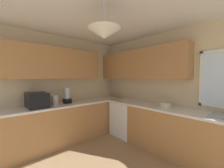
{
  "coord_description": "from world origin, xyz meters",
  "views": [
    {
      "loc": [
        1.45,
        -1.16,
        1.49
      ],
      "look_at": [
        -0.55,
        0.63,
        1.35
      ],
      "focal_mm": 22.14,
      "sensor_mm": 36.0,
      "label": 1
    }
  ],
  "objects_px": {
    "blender_appliance": "(67,96)",
    "bowl": "(165,105)",
    "dishwasher": "(126,119)",
    "kettle": "(55,100)",
    "microwave": "(37,100)"
  },
  "relations": [
    {
      "from": "blender_appliance",
      "to": "bowl",
      "type": "bearing_deg",
      "value": 37.58
    },
    {
      "from": "bowl",
      "to": "blender_appliance",
      "type": "xyz_separation_m",
      "value": [
        -1.69,
        -1.3,
        0.12
      ]
    },
    {
      "from": "blender_appliance",
      "to": "dishwasher",
      "type": "bearing_deg",
      "value": 62.6
    },
    {
      "from": "dishwasher",
      "to": "kettle",
      "type": "bearing_deg",
      "value": -112.37
    },
    {
      "from": "kettle",
      "to": "microwave",
      "type": "bearing_deg",
      "value": -93.28
    },
    {
      "from": "dishwasher",
      "to": "microwave",
      "type": "relative_size",
      "value": 1.75
    },
    {
      "from": "dishwasher",
      "to": "bowl",
      "type": "relative_size",
      "value": 3.76
    },
    {
      "from": "bowl",
      "to": "dishwasher",
      "type": "bearing_deg",
      "value": -178.34
    },
    {
      "from": "microwave",
      "to": "kettle",
      "type": "bearing_deg",
      "value": 86.72
    },
    {
      "from": "dishwasher",
      "to": "blender_appliance",
      "type": "height_order",
      "value": "blender_appliance"
    },
    {
      "from": "microwave",
      "to": "kettle",
      "type": "height_order",
      "value": "microwave"
    },
    {
      "from": "microwave",
      "to": "blender_appliance",
      "type": "height_order",
      "value": "blender_appliance"
    },
    {
      "from": "microwave",
      "to": "bowl",
      "type": "relative_size",
      "value": 2.15
    },
    {
      "from": "dishwasher",
      "to": "microwave",
      "type": "bearing_deg",
      "value": -109.12
    },
    {
      "from": "dishwasher",
      "to": "kettle",
      "type": "distance_m",
      "value": 1.78
    }
  ]
}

